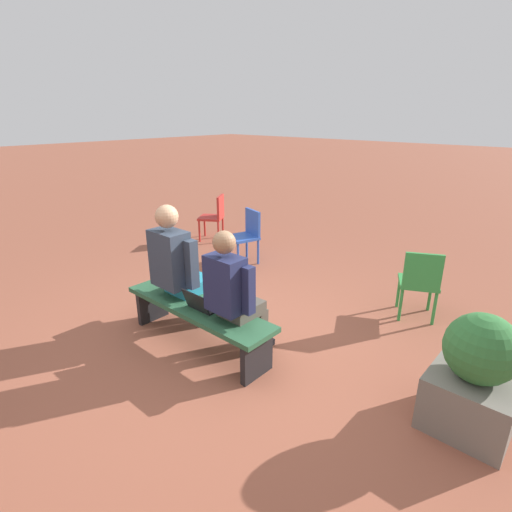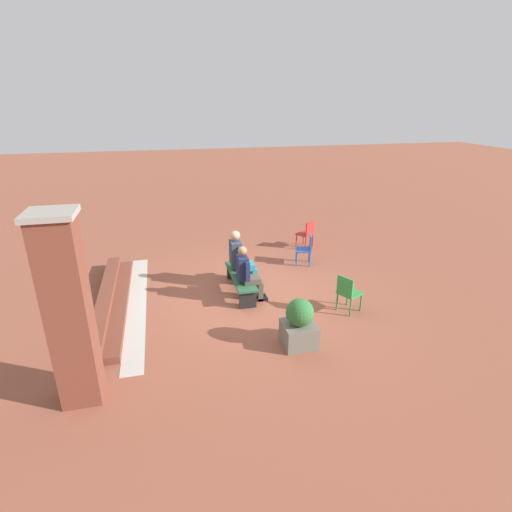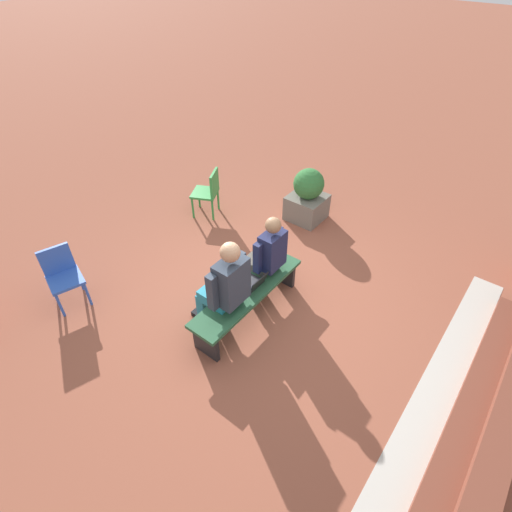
{
  "view_description": "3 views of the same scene",
  "coord_description": "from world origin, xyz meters",
  "px_view_note": "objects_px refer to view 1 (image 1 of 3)",
  "views": [
    {
      "loc": [
        -2.51,
        2.39,
        2.27
      ],
      "look_at": [
        -0.04,
        -0.39,
        0.93
      ],
      "focal_mm": 28.0,
      "sensor_mm": 36.0,
      "label": 1
    },
    {
      "loc": [
        -8.09,
        1.75,
        4.3
      ],
      "look_at": [
        -0.06,
        -0.19,
        1.04
      ],
      "focal_mm": 28.0,
      "sensor_mm": 36.0,
      "label": 2
    },
    {
      "loc": [
        3.09,
        2.39,
        4.04
      ],
      "look_at": [
        -0.12,
        -0.11,
        0.63
      ],
      "focal_mm": 28.0,
      "sensor_mm": 36.0,
      "label": 3
    }
  ],
  "objects_px": {
    "bench": "(198,314)",
    "planter": "(475,377)",
    "person_adult": "(180,267)",
    "plastic_chair_by_pillar": "(247,233)",
    "laptop": "(203,304)",
    "plastic_chair_far_left": "(420,280)",
    "plastic_chair_near_bench_right": "(215,215)",
    "person_student": "(234,293)"
  },
  "relations": [
    {
      "from": "bench",
      "to": "plastic_chair_far_left",
      "type": "height_order",
      "value": "plastic_chair_far_left"
    },
    {
      "from": "person_student",
      "to": "plastic_chair_near_bench_right",
      "type": "relative_size",
      "value": 1.57
    },
    {
      "from": "plastic_chair_by_pillar",
      "to": "plastic_chair_far_left",
      "type": "relative_size",
      "value": 1.0
    },
    {
      "from": "laptop",
      "to": "bench",
      "type": "bearing_deg",
      "value": -6.92
    },
    {
      "from": "laptop",
      "to": "plastic_chair_near_bench_right",
      "type": "relative_size",
      "value": 0.38
    },
    {
      "from": "planter",
      "to": "bench",
      "type": "bearing_deg",
      "value": 14.45
    },
    {
      "from": "plastic_chair_by_pillar",
      "to": "plastic_chair_far_left",
      "type": "height_order",
      "value": "same"
    },
    {
      "from": "laptop",
      "to": "plastic_chair_far_left",
      "type": "relative_size",
      "value": 0.38
    },
    {
      "from": "plastic_chair_near_bench_right",
      "to": "planter",
      "type": "bearing_deg",
      "value": 158.15
    },
    {
      "from": "plastic_chair_by_pillar",
      "to": "plastic_chair_near_bench_right",
      "type": "bearing_deg",
      "value": -21.14
    },
    {
      "from": "bench",
      "to": "plastic_chair_by_pillar",
      "type": "xyz_separation_m",
      "value": [
        1.28,
        -2.11,
        0.13
      ]
    },
    {
      "from": "person_student",
      "to": "plastic_chair_by_pillar",
      "type": "bearing_deg",
      "value": -49.62
    },
    {
      "from": "bench",
      "to": "laptop",
      "type": "distance_m",
      "value": 0.18
    },
    {
      "from": "plastic_chair_by_pillar",
      "to": "laptop",
      "type": "bearing_deg",
      "value": 123.04
    },
    {
      "from": "person_student",
      "to": "plastic_chair_far_left",
      "type": "height_order",
      "value": "person_student"
    },
    {
      "from": "person_adult",
      "to": "planter",
      "type": "distance_m",
      "value": 2.81
    },
    {
      "from": "plastic_chair_by_pillar",
      "to": "bench",
      "type": "bearing_deg",
      "value": 121.27
    },
    {
      "from": "bench",
      "to": "person_student",
      "type": "xyz_separation_m",
      "value": [
        -0.46,
        -0.07,
        0.35
      ]
    },
    {
      "from": "person_student",
      "to": "plastic_chair_near_bench_right",
      "type": "xyz_separation_m",
      "value": [
        3.0,
        -2.53,
        -0.23
      ]
    },
    {
      "from": "plastic_chair_far_left",
      "to": "person_student",
      "type": "bearing_deg",
      "value": 63.12
    },
    {
      "from": "plastic_chair_near_bench_right",
      "to": "plastic_chair_far_left",
      "type": "relative_size",
      "value": 1.0
    },
    {
      "from": "plastic_chair_far_left",
      "to": "planter",
      "type": "distance_m",
      "value": 1.7
    },
    {
      "from": "person_student",
      "to": "laptop",
      "type": "height_order",
      "value": "person_student"
    },
    {
      "from": "person_student",
      "to": "plastic_chair_far_left",
      "type": "relative_size",
      "value": 1.57
    },
    {
      "from": "plastic_chair_far_left",
      "to": "planter",
      "type": "relative_size",
      "value": 0.89
    },
    {
      "from": "plastic_chair_near_bench_right",
      "to": "plastic_chair_far_left",
      "type": "distance_m",
      "value": 4.04
    },
    {
      "from": "planter",
      "to": "person_student",
      "type": "bearing_deg",
      "value": 15.87
    },
    {
      "from": "person_student",
      "to": "person_adult",
      "type": "distance_m",
      "value": 0.8
    },
    {
      "from": "person_adult",
      "to": "plastic_chair_by_pillar",
      "type": "height_order",
      "value": "person_adult"
    },
    {
      "from": "plastic_chair_near_bench_right",
      "to": "plastic_chair_by_pillar",
      "type": "distance_m",
      "value": 1.35
    },
    {
      "from": "person_adult",
      "to": "plastic_chair_by_pillar",
      "type": "relative_size",
      "value": 1.7
    },
    {
      "from": "person_student",
      "to": "plastic_chair_by_pillar",
      "type": "distance_m",
      "value": 2.7
    },
    {
      "from": "bench",
      "to": "planter",
      "type": "relative_size",
      "value": 1.91
    },
    {
      "from": "plastic_chair_near_bench_right",
      "to": "plastic_chair_far_left",
      "type": "bearing_deg",
      "value": 172.0
    },
    {
      "from": "person_adult",
      "to": "plastic_chair_near_bench_right",
      "type": "height_order",
      "value": "person_adult"
    },
    {
      "from": "plastic_chair_near_bench_right",
      "to": "plastic_chair_by_pillar",
      "type": "xyz_separation_m",
      "value": [
        -1.26,
        0.49,
        0.0
      ]
    },
    {
      "from": "plastic_chair_near_bench_right",
      "to": "person_adult",
      "type": "bearing_deg",
      "value": 131.07
    },
    {
      "from": "laptop",
      "to": "plastic_chair_by_pillar",
      "type": "bearing_deg",
      "value": -56.96
    },
    {
      "from": "person_student",
      "to": "laptop",
      "type": "distance_m",
      "value": 0.42
    },
    {
      "from": "bench",
      "to": "laptop",
      "type": "height_order",
      "value": "laptop"
    },
    {
      "from": "bench",
      "to": "planter",
      "type": "distance_m",
      "value": 2.48
    },
    {
      "from": "plastic_chair_far_left",
      "to": "bench",
      "type": "bearing_deg",
      "value": 54.43
    }
  ]
}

